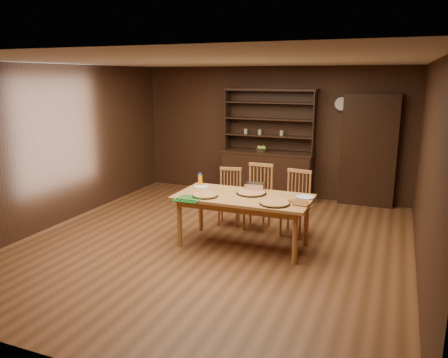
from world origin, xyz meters
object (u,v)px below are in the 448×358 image
at_px(chair_center, 259,194).
at_px(chair_left, 230,194).
at_px(juice_bottle, 200,180).
at_px(chair_right, 296,201).
at_px(dining_table, 243,201).
at_px(china_hutch, 268,168).

bearing_deg(chair_center, chair_left, 178.02).
relative_size(chair_left, juice_bottle, 4.64).
relative_size(chair_center, chair_right, 1.04).
height_order(dining_table, chair_right, chair_right).
bearing_deg(chair_left, chair_right, -17.10).
height_order(chair_center, chair_right, chair_center).
bearing_deg(chair_center, china_hutch, 102.79).
relative_size(china_hutch, juice_bottle, 10.82).
bearing_deg(china_hutch, chair_center, -77.98).
relative_size(dining_table, chair_right, 1.90).
relative_size(china_hutch, chair_center, 2.09).
bearing_deg(dining_table, juice_bottle, 159.89).
relative_size(china_hutch, chair_right, 2.16).
height_order(chair_center, juice_bottle, chair_center).
xyz_separation_m(chair_left, chair_right, (1.14, -0.10, 0.04)).
distance_m(china_hutch, chair_center, 1.85).
distance_m(dining_table, chair_right, 0.99).
bearing_deg(chair_left, dining_table, -70.36).
bearing_deg(china_hutch, juice_bottle, -99.25).
xyz_separation_m(chair_right, juice_bottle, (-1.40, -0.49, 0.31)).
distance_m(chair_center, juice_bottle, 1.00).
height_order(china_hutch, chair_center, china_hutch).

